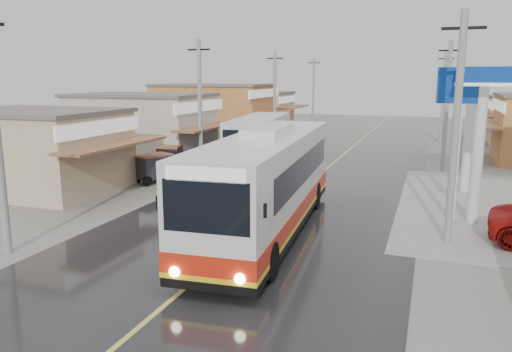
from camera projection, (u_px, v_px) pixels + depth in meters
The scene contains 11 objects.
ground at pixel (262, 224), 20.11m from camera, with size 120.00×120.00×0.00m, color slate.
road at pixel (333, 164), 33.98m from camera, with size 12.00×90.00×0.02m, color black.
centre_line at pixel (333, 164), 33.97m from camera, with size 0.15×90.00×0.01m, color #D8CC4C.
shopfronts_left at pixel (183, 149), 41.00m from camera, with size 11.00×44.00×5.20m, color tan, non-canonical shape.
utility_poles_left at pixel (242, 156), 37.19m from camera, with size 1.60×50.00×8.00m, color gray, non-canonical shape.
utility_poles_right at pixel (442, 170), 31.69m from camera, with size 1.60×36.00×8.00m, color gray, non-canonical shape.
coach_bus at pixel (268, 183), 18.69m from camera, with size 3.70×13.00×4.01m.
second_bus at pixel (259, 139), 33.29m from camera, with size 3.70×9.87×3.20m.
cyclist at pixel (257, 167), 28.70m from camera, with size 1.11×2.20×2.27m.
tricycle_near at pixel (153, 166), 27.84m from camera, with size 2.02×2.44×1.60m.
tricycle_far at pixel (171, 157), 31.01m from camera, with size 1.93×2.30×1.68m.
Camera 1 is at (6.23, -18.31, 5.83)m, focal length 35.00 mm.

